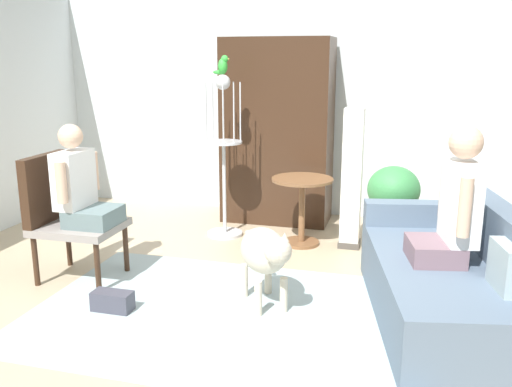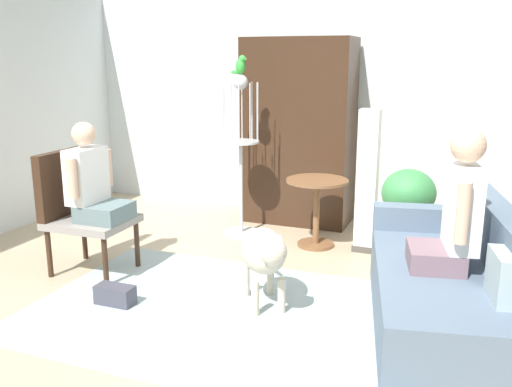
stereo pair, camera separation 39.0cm
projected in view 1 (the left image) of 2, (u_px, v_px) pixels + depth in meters
The scene contains 15 objects.
ground_plane at pixel (236, 305), 4.06m from camera, with size 6.97×6.97×0.00m, color tan.
back_wall at pixel (305, 103), 6.25m from camera, with size 6.41×0.12×2.53m, color silver.
area_rug at pixel (228, 314), 3.92m from camera, with size 2.77×1.90×0.01m, color #9EB2B7.
couch at pixel (450, 280), 3.78m from camera, with size 1.22×1.97×0.81m.
armchair at pixel (63, 210), 4.46m from camera, with size 0.65×0.56×1.02m.
person_on_couch at pixel (454, 206), 3.63m from camera, with size 0.47×0.53×0.91m.
person_on_armchair at pixel (80, 186), 4.37m from camera, with size 0.44×0.54×0.80m.
round_end_table at pixel (302, 201), 5.29m from camera, with size 0.59×0.59×0.66m.
dog at pixel (265, 252), 3.95m from camera, with size 0.53×0.70×0.64m.
bird_cage_stand at pixel (224, 161), 5.49m from camera, with size 0.37×0.37×1.61m.
parrot at pixel (223, 65), 5.27m from camera, with size 0.17×0.10×0.18m.
potted_plant at pixel (393, 198), 4.98m from camera, with size 0.47×0.47×0.83m.
column_lamp at pixel (352, 180), 5.17m from camera, with size 0.20×0.20×1.32m.
armoire_cabinet at pixel (277, 132), 5.99m from camera, with size 1.16×0.56×1.97m, color #382316.
handbag at pixel (113, 301), 3.96m from camera, with size 0.29×0.14×0.14m, color #3F3F4C.
Camera 1 is at (1.13, -3.57, 1.77)m, focal length 38.86 mm.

